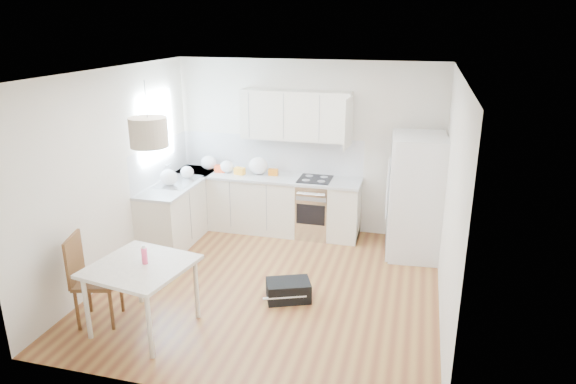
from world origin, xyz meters
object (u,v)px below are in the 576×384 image
object	(u,v)px
dining_table	(141,272)
dining_chair	(97,279)
gym_bag	(288,290)
refrigerator	(417,196)

from	to	relation	value
dining_table	dining_chair	world-z (taller)	dining_chair
dining_table	gym_bag	world-z (taller)	dining_table
dining_chair	refrigerator	bearing A→B (deg)	23.27
dining_chair	dining_table	bearing A→B (deg)	-15.93
refrigerator	gym_bag	xyz separation A→B (m)	(-1.43, -1.74, -0.76)
dining_chair	gym_bag	xyz separation A→B (m)	(1.94, 0.99, -0.40)
gym_bag	refrigerator	bearing A→B (deg)	28.17
dining_chair	gym_bag	size ratio (longest dim) A/B	1.99
refrigerator	dining_chair	world-z (taller)	refrigerator
refrigerator	gym_bag	size ratio (longest dim) A/B	3.36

